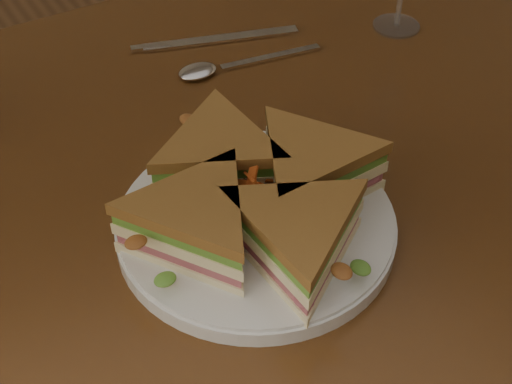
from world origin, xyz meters
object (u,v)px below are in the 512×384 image
table (223,242)px  plate (256,225)px  spoon (216,68)px  sandwich_wedges (256,196)px  knife (210,41)px

table → plate: plate is taller
plate → spoon: size_ratio=1.41×
table → spoon: spoon is taller
plate → sandwich_wedges: size_ratio=0.93×
plate → knife: plate is taller
table → sandwich_wedges: bearing=-96.0°
spoon → table: bearing=-108.5°
table → sandwich_wedges: (-0.01, -0.09, 0.14)m
plate → knife: (0.12, 0.32, -0.01)m
table → plate: 0.14m
table → knife: (0.11, 0.23, 0.10)m
table → spoon: bearing=62.3°
table → sandwich_wedges: sandwich_wedges is taller
sandwich_wedges → table: bearing=84.0°
knife → table: bearing=-98.7°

